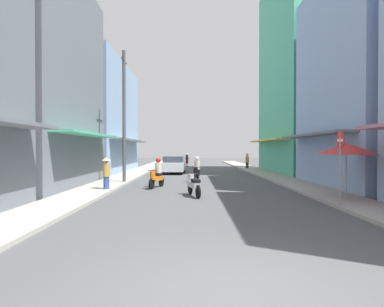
{
  "coord_description": "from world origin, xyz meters",
  "views": [
    {
      "loc": [
        -0.59,
        -4.4,
        2.04
      ],
      "look_at": [
        -0.47,
        20.31,
        1.7
      ],
      "focal_mm": 29.3,
      "sensor_mm": 36.0,
      "label": 1
    }
  ],
  "objects_px": {
    "vendor_umbrella": "(344,149)",
    "utility_pole": "(122,116)",
    "motorbike_orange": "(155,174)",
    "motorbike_silver": "(192,185)",
    "pedestrian_crossing": "(246,160)",
    "parked_car": "(172,165)",
    "motorbike_maroon": "(185,160)",
    "pedestrian_midway": "(105,172)",
    "motorbike_black": "(195,171)",
    "street_sign_no_entry": "(338,159)"
  },
  "relations": [
    {
      "from": "utility_pole",
      "to": "pedestrian_midway",
      "type": "bearing_deg",
      "value": -92.03
    },
    {
      "from": "motorbike_maroon",
      "to": "pedestrian_midway",
      "type": "xyz_separation_m",
      "value": [
        -3.55,
        -21.97,
        0.23
      ]
    },
    {
      "from": "utility_pole",
      "to": "street_sign_no_entry",
      "type": "distance_m",
      "value": 12.21
    },
    {
      "from": "motorbike_black",
      "to": "parked_car",
      "type": "xyz_separation_m",
      "value": [
        -1.81,
        6.94,
        0.04
      ]
    },
    {
      "from": "pedestrian_midway",
      "to": "street_sign_no_entry",
      "type": "height_order",
      "value": "street_sign_no_entry"
    },
    {
      "from": "motorbike_orange",
      "to": "motorbike_silver",
      "type": "xyz_separation_m",
      "value": [
        1.93,
        -2.95,
        -0.2
      ]
    },
    {
      "from": "motorbike_orange",
      "to": "motorbike_silver",
      "type": "relative_size",
      "value": 0.99
    },
    {
      "from": "motorbike_orange",
      "to": "vendor_umbrella",
      "type": "height_order",
      "value": "vendor_umbrella"
    },
    {
      "from": "vendor_umbrella",
      "to": "utility_pole",
      "type": "xyz_separation_m",
      "value": [
        -10.05,
        6.31,
        1.95
      ]
    },
    {
      "from": "utility_pole",
      "to": "street_sign_no_entry",
      "type": "height_order",
      "value": "utility_pole"
    },
    {
      "from": "motorbike_orange",
      "to": "vendor_umbrella",
      "type": "relative_size",
      "value": 0.76
    },
    {
      "from": "parked_car",
      "to": "utility_pole",
      "type": "xyz_separation_m",
      "value": [
        -2.5,
        -7.83,
        3.27
      ]
    },
    {
      "from": "pedestrian_crossing",
      "to": "utility_pole",
      "type": "bearing_deg",
      "value": -126.48
    },
    {
      "from": "vendor_umbrella",
      "to": "street_sign_no_entry",
      "type": "distance_m",
      "value": 1.78
    },
    {
      "from": "motorbike_black",
      "to": "parked_car",
      "type": "relative_size",
      "value": 0.43
    },
    {
      "from": "motorbike_silver",
      "to": "motorbike_maroon",
      "type": "xyz_separation_m",
      "value": [
        -0.67,
        23.5,
        0.2
      ]
    },
    {
      "from": "utility_pole",
      "to": "motorbike_silver",
      "type": "bearing_deg",
      "value": -50.46
    },
    {
      "from": "parked_car",
      "to": "vendor_umbrella",
      "type": "xyz_separation_m",
      "value": [
        7.55,
        -14.14,
        1.32
      ]
    },
    {
      "from": "motorbike_black",
      "to": "street_sign_no_entry",
      "type": "height_order",
      "value": "street_sign_no_entry"
    },
    {
      "from": "motorbike_maroon",
      "to": "vendor_umbrella",
      "type": "relative_size",
      "value": 0.79
    },
    {
      "from": "motorbike_black",
      "to": "utility_pole",
      "type": "distance_m",
      "value": 5.51
    },
    {
      "from": "motorbike_maroon",
      "to": "pedestrian_midway",
      "type": "distance_m",
      "value": 22.25
    },
    {
      "from": "motorbike_silver",
      "to": "motorbike_black",
      "type": "xyz_separation_m",
      "value": [
        0.22,
        5.85,
        0.2
      ]
    },
    {
      "from": "motorbike_black",
      "to": "motorbike_silver",
      "type": "bearing_deg",
      "value": -92.2
    },
    {
      "from": "motorbike_maroon",
      "to": "utility_pole",
      "type": "height_order",
      "value": "utility_pole"
    },
    {
      "from": "utility_pole",
      "to": "vendor_umbrella",
      "type": "bearing_deg",
      "value": -32.11
    },
    {
      "from": "street_sign_no_entry",
      "to": "motorbike_maroon",
      "type": "bearing_deg",
      "value": 102.21
    },
    {
      "from": "pedestrian_crossing",
      "to": "utility_pole",
      "type": "xyz_separation_m",
      "value": [
        -9.59,
        -12.97,
        3.08
      ]
    },
    {
      "from": "motorbike_orange",
      "to": "utility_pole",
      "type": "xyz_separation_m",
      "value": [
        -2.16,
        2.01,
        3.31
      ]
    },
    {
      "from": "motorbike_black",
      "to": "vendor_umbrella",
      "type": "distance_m",
      "value": 9.31
    },
    {
      "from": "pedestrian_crossing",
      "to": "parked_car",
      "type": "bearing_deg",
      "value": -144.04
    },
    {
      "from": "motorbike_orange",
      "to": "motorbike_silver",
      "type": "height_order",
      "value": "motorbike_orange"
    },
    {
      "from": "motorbike_black",
      "to": "parked_car",
      "type": "distance_m",
      "value": 7.17
    },
    {
      "from": "motorbike_maroon",
      "to": "parked_car",
      "type": "xyz_separation_m",
      "value": [
        -0.92,
        -10.71,
        0.04
      ]
    },
    {
      "from": "motorbike_silver",
      "to": "motorbike_black",
      "type": "height_order",
      "value": "motorbike_black"
    },
    {
      "from": "motorbike_orange",
      "to": "pedestrian_crossing",
      "type": "bearing_deg",
      "value": 63.63
    },
    {
      "from": "motorbike_silver",
      "to": "motorbike_maroon",
      "type": "height_order",
      "value": "motorbike_maroon"
    },
    {
      "from": "motorbike_silver",
      "to": "pedestrian_midway",
      "type": "xyz_separation_m",
      "value": [
        -4.21,
        1.53,
        0.43
      ]
    },
    {
      "from": "parked_car",
      "to": "vendor_umbrella",
      "type": "relative_size",
      "value": 1.82
    },
    {
      "from": "vendor_umbrella",
      "to": "street_sign_no_entry",
      "type": "relative_size",
      "value": 0.86
    },
    {
      "from": "vendor_umbrella",
      "to": "utility_pole",
      "type": "height_order",
      "value": "utility_pole"
    },
    {
      "from": "pedestrian_crossing",
      "to": "pedestrian_midway",
      "type": "xyz_separation_m",
      "value": [
        -9.71,
        -16.4,
        -0.0
      ]
    },
    {
      "from": "motorbike_orange",
      "to": "pedestrian_midway",
      "type": "height_order",
      "value": "pedestrian_midway"
    },
    {
      "from": "motorbike_maroon",
      "to": "vendor_umbrella",
      "type": "xyz_separation_m",
      "value": [
        6.63,
        -24.85,
        1.36
      ]
    },
    {
      "from": "parked_car",
      "to": "street_sign_no_entry",
      "type": "distance_m",
      "value": 16.99
    },
    {
      "from": "motorbike_silver",
      "to": "parked_car",
      "type": "distance_m",
      "value": 12.89
    },
    {
      "from": "pedestrian_midway",
      "to": "utility_pole",
      "type": "height_order",
      "value": "utility_pole"
    },
    {
      "from": "motorbike_silver",
      "to": "pedestrian_crossing",
      "type": "height_order",
      "value": "pedestrian_crossing"
    },
    {
      "from": "motorbike_silver",
      "to": "vendor_umbrella",
      "type": "height_order",
      "value": "vendor_umbrella"
    },
    {
      "from": "motorbike_silver",
      "to": "pedestrian_crossing",
      "type": "distance_m",
      "value": 18.76
    }
  ]
}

